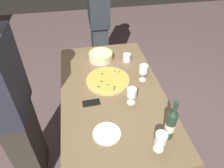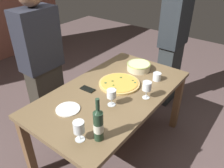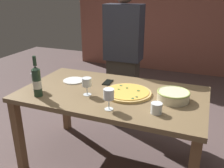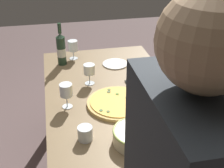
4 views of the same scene
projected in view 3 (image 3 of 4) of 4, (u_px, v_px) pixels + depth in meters
ground_plane at (112, 162)px, 2.41m from camera, size 8.00×8.00×0.00m
dining_table at (112, 102)px, 2.17m from camera, size 1.60×0.90×0.75m
pizza at (128, 93)px, 2.10m from camera, size 0.41×0.41×0.03m
serving_bowl at (173, 95)px, 1.97m from camera, size 0.26×0.26×0.08m
wine_bottle at (37, 81)px, 2.02m from camera, size 0.07×0.07×0.35m
wine_glass_near_pizza at (36, 79)px, 2.15m from camera, size 0.08×0.08×0.16m
wine_glass_by_bottle at (109, 95)px, 1.79m from camera, size 0.08×0.08×0.16m
wine_glass_far_left at (87, 83)px, 2.05m from camera, size 0.08×0.08×0.15m
cup_amber at (156, 108)px, 1.76m from camera, size 0.08×0.08×0.08m
side_plate at (74, 81)px, 2.40m from camera, size 0.21×0.21×0.01m
cell_phone at (108, 82)px, 2.35m from camera, size 0.08×0.15×0.01m
person_guest_left at (123, 57)px, 2.85m from camera, size 0.41×0.24×1.67m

